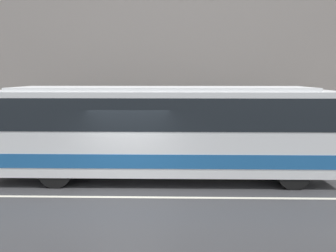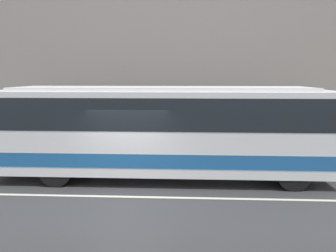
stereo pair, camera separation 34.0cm
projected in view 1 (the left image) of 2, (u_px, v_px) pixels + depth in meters
name	position (u px, v px, depth m)	size (l,w,h in m)	color
ground_plane	(127.00, 197.00, 9.58)	(60.00, 60.00, 0.00)	#38383A
sidewalk	(144.00, 151.00, 15.00)	(60.00, 2.99, 0.18)	gray
building_facade	(146.00, 40.00, 15.83)	(60.00, 0.35, 10.91)	gray
lane_stripe	(127.00, 197.00, 9.58)	(54.00, 0.14, 0.01)	beige
transit_bus	(162.00, 127.00, 11.17)	(11.51, 2.49, 3.15)	white
pedestrian_waiting	(73.00, 134.00, 14.88)	(0.36, 0.36, 1.53)	navy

